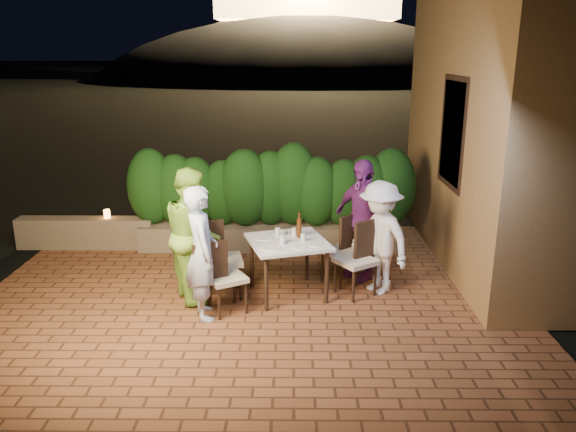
{
  "coord_description": "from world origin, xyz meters",
  "views": [
    {
      "loc": [
        0.57,
        -6.35,
        3.08
      ],
      "look_at": [
        0.51,
        0.58,
        1.05
      ],
      "focal_mm": 35.0,
      "sensor_mm": 36.0,
      "label": 1
    }
  ],
  "objects_px": {
    "bowl": "(280,233)",
    "diner_white": "(380,238)",
    "chair_left_back": "(223,258)",
    "diner_purple": "(362,220)",
    "dining_table": "(288,268)",
    "chair_right_front": "(356,259)",
    "diner_blue": "(202,253)",
    "chair_left_front": "(226,276)",
    "beer_bottle": "(299,225)",
    "diner_green": "(193,234)",
    "parapet_lamp": "(107,214)",
    "chair_right_back": "(341,250)"
  },
  "relations": [
    {
      "from": "bowl",
      "to": "diner_purple",
      "type": "relative_size",
      "value": 0.09
    },
    {
      "from": "diner_green",
      "to": "parapet_lamp",
      "type": "height_order",
      "value": "diner_green"
    },
    {
      "from": "chair_right_back",
      "to": "parapet_lamp",
      "type": "xyz_separation_m",
      "value": [
        -3.66,
        1.38,
        0.1
      ]
    },
    {
      "from": "diner_blue",
      "to": "diner_white",
      "type": "bearing_deg",
      "value": -88.57
    },
    {
      "from": "chair_left_back",
      "to": "diner_purple",
      "type": "distance_m",
      "value": 1.99
    },
    {
      "from": "dining_table",
      "to": "chair_left_back",
      "type": "bearing_deg",
      "value": -177.63
    },
    {
      "from": "chair_right_front",
      "to": "parapet_lamp",
      "type": "height_order",
      "value": "chair_right_front"
    },
    {
      "from": "chair_left_front",
      "to": "diner_purple",
      "type": "xyz_separation_m",
      "value": [
        1.76,
        1.13,
        0.38
      ]
    },
    {
      "from": "bowl",
      "to": "diner_blue",
      "type": "bearing_deg",
      "value": -135.04
    },
    {
      "from": "parapet_lamp",
      "to": "diner_purple",
      "type": "bearing_deg",
      "value": -16.95
    },
    {
      "from": "chair_right_front",
      "to": "diner_green",
      "type": "bearing_deg",
      "value": -32.08
    },
    {
      "from": "beer_bottle",
      "to": "dining_table",
      "type": "bearing_deg",
      "value": -137.31
    },
    {
      "from": "bowl",
      "to": "diner_white",
      "type": "relative_size",
      "value": 0.11
    },
    {
      "from": "dining_table",
      "to": "beer_bottle",
      "type": "xyz_separation_m",
      "value": [
        0.15,
        0.13,
        0.54
      ]
    },
    {
      "from": "dining_table",
      "to": "beer_bottle",
      "type": "bearing_deg",
      "value": 42.69
    },
    {
      "from": "beer_bottle",
      "to": "chair_right_back",
      "type": "distance_m",
      "value": 0.8
    },
    {
      "from": "chair_right_front",
      "to": "dining_table",
      "type": "bearing_deg",
      "value": -32.95
    },
    {
      "from": "chair_right_front",
      "to": "diner_green",
      "type": "relative_size",
      "value": 0.57
    },
    {
      "from": "diner_blue",
      "to": "beer_bottle",
      "type": "bearing_deg",
      "value": -73.63
    },
    {
      "from": "dining_table",
      "to": "chair_right_front",
      "type": "relative_size",
      "value": 0.97
    },
    {
      "from": "diner_blue",
      "to": "chair_right_front",
      "type": "bearing_deg",
      "value": -88.11
    },
    {
      "from": "bowl",
      "to": "chair_left_front",
      "type": "relative_size",
      "value": 0.17
    },
    {
      "from": "diner_blue",
      "to": "diner_purple",
      "type": "distance_m",
      "value": 2.38
    },
    {
      "from": "beer_bottle",
      "to": "bowl",
      "type": "bearing_deg",
      "value": 153.94
    },
    {
      "from": "diner_white",
      "to": "diner_purple",
      "type": "height_order",
      "value": "diner_purple"
    },
    {
      "from": "chair_right_front",
      "to": "diner_green",
      "type": "distance_m",
      "value": 2.13
    },
    {
      "from": "chair_left_back",
      "to": "diner_green",
      "type": "height_order",
      "value": "diner_green"
    },
    {
      "from": "diner_blue",
      "to": "diner_purple",
      "type": "bearing_deg",
      "value": -75.54
    },
    {
      "from": "chair_left_front",
      "to": "parapet_lamp",
      "type": "relative_size",
      "value": 6.62
    },
    {
      "from": "chair_left_front",
      "to": "diner_green",
      "type": "height_order",
      "value": "diner_green"
    },
    {
      "from": "beer_bottle",
      "to": "diner_white",
      "type": "relative_size",
      "value": 0.22
    },
    {
      "from": "bowl",
      "to": "chair_left_back",
      "type": "height_order",
      "value": "chair_left_back"
    },
    {
      "from": "diner_green",
      "to": "chair_left_back",
      "type": "bearing_deg",
      "value": -111.27
    },
    {
      "from": "bowl",
      "to": "parapet_lamp",
      "type": "height_order",
      "value": "bowl"
    },
    {
      "from": "chair_right_front",
      "to": "parapet_lamp",
      "type": "xyz_separation_m",
      "value": [
        -3.82,
        1.8,
        0.08
      ]
    },
    {
      "from": "dining_table",
      "to": "beer_bottle",
      "type": "distance_m",
      "value": 0.58
    },
    {
      "from": "chair_left_back",
      "to": "bowl",
      "type": "bearing_deg",
      "value": 9.93
    },
    {
      "from": "chair_left_front",
      "to": "chair_right_front",
      "type": "relative_size",
      "value": 0.95
    },
    {
      "from": "diner_green",
      "to": "diner_white",
      "type": "bearing_deg",
      "value": -111.81
    },
    {
      "from": "chair_right_back",
      "to": "diner_green",
      "type": "relative_size",
      "value": 0.54
    },
    {
      "from": "chair_left_front",
      "to": "diner_white",
      "type": "bearing_deg",
      "value": -11.71
    },
    {
      "from": "chair_left_front",
      "to": "diner_purple",
      "type": "relative_size",
      "value": 0.55
    },
    {
      "from": "beer_bottle",
      "to": "chair_right_back",
      "type": "xyz_separation_m",
      "value": [
        0.58,
        0.31,
        -0.45
      ]
    },
    {
      "from": "diner_white",
      "to": "diner_blue",
      "type": "bearing_deg",
      "value": -105.78
    },
    {
      "from": "bowl",
      "to": "chair_right_front",
      "type": "bearing_deg",
      "value": -13.26
    },
    {
      "from": "beer_bottle",
      "to": "diner_purple",
      "type": "xyz_separation_m",
      "value": [
        0.87,
        0.49,
        -0.07
      ]
    },
    {
      "from": "dining_table",
      "to": "diner_white",
      "type": "distance_m",
      "value": 1.26
    },
    {
      "from": "chair_right_front",
      "to": "parapet_lamp",
      "type": "distance_m",
      "value": 4.22
    },
    {
      "from": "dining_table",
      "to": "diner_purple",
      "type": "height_order",
      "value": "diner_purple"
    },
    {
      "from": "dining_table",
      "to": "chair_right_front",
      "type": "distance_m",
      "value": 0.89
    }
  ]
}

